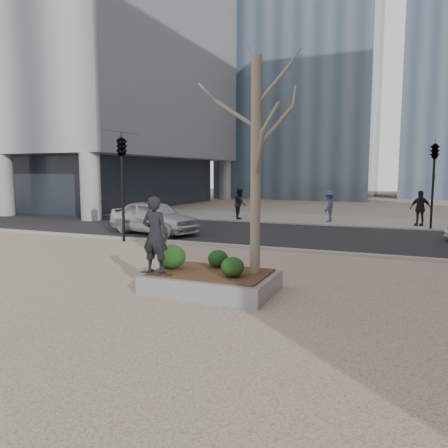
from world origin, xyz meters
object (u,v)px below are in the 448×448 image
at_px(skateboard, 156,274).
at_px(skateboarder, 155,235).
at_px(police_car, 154,217).
at_px(planter, 211,282).

xyz_separation_m(skateboard, skateboarder, (0.00, 0.00, 0.94)).
height_order(skateboarder, police_car, skateboarder).
bearing_deg(planter, police_car, 129.23).
distance_m(skateboard, skateboarder, 0.94).
distance_m(planter, police_car, 10.26).
bearing_deg(skateboarder, police_car, -59.37).
bearing_deg(skateboarder, skateboard, 180.00).
relative_size(skateboard, skateboarder, 0.43).
height_order(planter, police_car, police_car).
xyz_separation_m(planter, skateboarder, (-1.10, -0.74, 1.20)).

